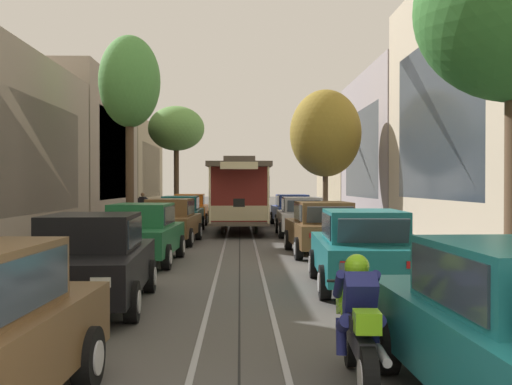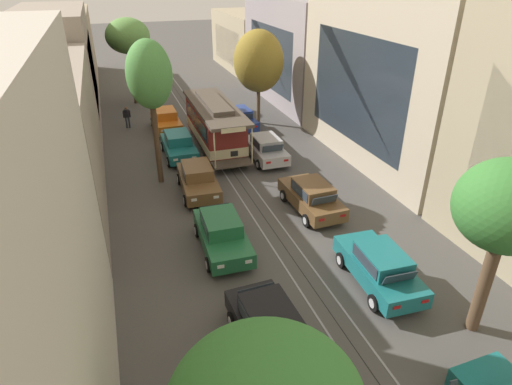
{
  "view_description": "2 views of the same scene",
  "coord_description": "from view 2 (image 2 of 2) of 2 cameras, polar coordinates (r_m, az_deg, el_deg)",
  "views": [
    {
      "loc": [
        0.01,
        -3.89,
        2.1
      ],
      "look_at": [
        0.74,
        24.67,
        1.73
      ],
      "focal_mm": 43.95,
      "sensor_mm": 36.0,
      "label": 1
    },
    {
      "loc": [
        -6.29,
        -2.52,
        11.02
      ],
      "look_at": [
        0.0,
        16.04,
        0.76
      ],
      "focal_mm": 30.44,
      "sensor_mm": 36.0,
      "label": 2
    }
  ],
  "objects": [
    {
      "name": "parked_car_green_mid_left",
      "position": [
        18.81,
        -4.48,
        -5.38
      ],
      "size": [
        2.1,
        4.4,
        1.58
      ],
      "color": "#1E6038",
      "rests_on": "ground"
    },
    {
      "name": "parked_car_silver_fourth_right",
      "position": [
        27.58,
        1.27,
        5.87
      ],
      "size": [
        2.03,
        4.38,
        1.58
      ],
      "color": "#B7B7BC",
      "rests_on": "ground"
    },
    {
      "name": "street_tree_kerb_left_mid",
      "position": [
        40.45,
        -16.51,
        19.08
      ],
      "size": [
        3.7,
        3.94,
        7.25
      ],
      "color": "#4C3826",
      "rests_on": "ground"
    },
    {
      "name": "street_tree_kerb_right_near",
      "position": [
        14.74,
        30.21,
        -1.76
      ],
      "size": [
        3.21,
        3.09,
        6.21
      ],
      "color": "brown",
      "rests_on": "ground"
    },
    {
      "name": "pedestrian_on_left_pavement",
      "position": [
        34.81,
        -16.6,
        9.62
      ],
      "size": [
        0.55,
        0.38,
        1.64
      ],
      "color": "#282D38",
      "rests_on": "ground"
    },
    {
      "name": "building_facade_left",
      "position": [
        28.41,
        -26.13,
        10.85
      ],
      "size": [
        5.8,
        57.16,
        9.88
      ],
      "color": "beige",
      "rests_on": "ground"
    },
    {
      "name": "parked_car_orange_sixth_left",
      "position": [
        33.57,
        -11.75,
        9.31
      ],
      "size": [
        2.03,
        4.37,
        1.58
      ],
      "color": "orange",
      "rests_on": "ground"
    },
    {
      "name": "parked_car_brown_fourth_left",
      "position": [
        23.65,
        -7.63,
        1.76
      ],
      "size": [
        2.14,
        4.42,
        1.58
      ],
      "color": "brown",
      "rests_on": "ground"
    },
    {
      "name": "street_tree_kerb_left_second",
      "position": [
        23.65,
        -13.83,
        14.63
      ],
      "size": [
        2.37,
        2.49,
        7.87
      ],
      "color": "#4C3826",
      "rests_on": "ground"
    },
    {
      "name": "parked_car_teal_fifth_left",
      "position": [
        28.48,
        -10.12,
        6.15
      ],
      "size": [
        2.01,
        4.36,
        1.58
      ],
      "color": "#196B70",
      "rests_on": "ground"
    },
    {
      "name": "parked_car_brown_mid_right",
      "position": [
        21.84,
        7.3,
        -0.52
      ],
      "size": [
        2.09,
        4.4,
        1.58
      ],
      "color": "brown",
      "rests_on": "ground"
    },
    {
      "name": "street_tree_kerb_right_second",
      "position": [
        33.56,
        0.34,
        16.86
      ],
      "size": [
        3.72,
        3.89,
        7.03
      ],
      "color": "brown",
      "rests_on": "ground"
    },
    {
      "name": "cable_car_trolley",
      "position": [
        29.47,
        -5.48,
        8.98
      ],
      "size": [
        2.61,
        9.14,
        3.28
      ],
      "color": "maroon",
      "rests_on": "ground"
    },
    {
      "name": "ground_plane",
      "position": [
        28.49,
        -4.5,
        4.77
      ],
      "size": [
        160.0,
        160.0,
        0.0
      ],
      "primitive_type": "plane",
      "color": "#4C4947"
    },
    {
      "name": "parked_car_teal_second_right",
      "position": [
        17.5,
        15.9,
        -9.35
      ],
      "size": [
        2.14,
        4.42,
        1.58
      ],
      "color": "#196B70",
      "rests_on": "ground"
    },
    {
      "name": "building_facade_right",
      "position": [
        32.07,
        11.8,
        15.51
      ],
      "size": [
        4.92,
        57.16,
        10.46
      ],
      "color": "tan",
      "rests_on": "ground"
    },
    {
      "name": "parked_car_blue_fifth_right",
      "position": [
        33.32,
        -2.26,
        9.74
      ],
      "size": [
        2.11,
        4.41,
        1.58
      ],
      "color": "#233D93",
      "rests_on": "ground"
    },
    {
      "name": "parked_car_black_second_left",
      "position": [
        14.41,
        2.06,
        -17.57
      ],
      "size": [
        2.13,
        4.42,
        1.58
      ],
      "color": "black",
      "rests_on": "ground"
    },
    {
      "name": "trolley_track_rails",
      "position": [
        31.88,
        -6.22,
        7.24
      ],
      "size": [
        1.14,
        65.46,
        0.01
      ],
      "color": "gray",
      "rests_on": "ground"
    }
  ]
}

